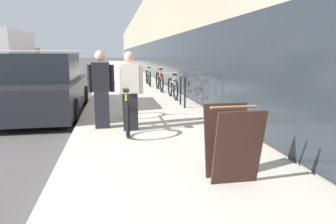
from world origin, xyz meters
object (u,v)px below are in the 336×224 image
at_px(tandem_bicycle, 125,109).
at_px(parked_sedan_curbside, 46,87).
at_px(cruiser_bike_middle, 159,81).
at_px(cruiser_bike_farthest, 148,77).
at_px(bike_rack_hoop, 183,88).
at_px(person_rider, 130,91).
at_px(moving_truck, 7,56).
at_px(person_bystander, 101,90).
at_px(cruiser_bike_nearest, 173,87).
at_px(sandwich_board_sign, 232,143).

xyz_separation_m(tandem_bicycle, parked_sedan_curbside, (-2.01, 2.42, 0.22)).
bearing_deg(cruiser_bike_middle, cruiser_bike_farthest, 95.30).
height_order(bike_rack_hoop, cruiser_bike_middle, cruiser_bike_middle).
distance_m(person_rider, moving_truck, 15.85).
bearing_deg(cruiser_bike_middle, person_bystander, -109.46).
bearing_deg(cruiser_bike_middle, tandem_bicycle, -105.38).
xyz_separation_m(person_rider, cruiser_bike_nearest, (1.64, 4.01, -0.41)).
bearing_deg(bike_rack_hoop, person_rider, -123.61).
bearing_deg(moving_truck, sandwich_board_sign, -65.54).
xyz_separation_m(bike_rack_hoop, cruiser_bike_middle, (-0.09, 3.71, -0.13)).
height_order(person_bystander, moving_truck, moving_truck).
bearing_deg(parked_sedan_curbside, sandwich_board_sign, -59.47).
bearing_deg(tandem_bicycle, parked_sedan_curbside, 129.71).
distance_m(bike_rack_hoop, cruiser_bike_middle, 3.71).
height_order(person_bystander, cruiser_bike_nearest, person_bystander).
xyz_separation_m(sandwich_board_sign, moving_truck, (-7.71, 16.96, 0.89)).
distance_m(bike_rack_hoop, parked_sedan_curbside, 3.72).
xyz_separation_m(bike_rack_hoop, sandwich_board_sign, (-0.57, -5.02, -0.06)).
relative_size(bike_rack_hoop, cruiser_bike_nearest, 0.52).
height_order(person_rider, bike_rack_hoop, person_rider).
relative_size(bike_rack_hoop, cruiser_bike_farthest, 0.46).
relative_size(cruiser_bike_farthest, parked_sedan_curbside, 0.40).
distance_m(tandem_bicycle, moving_truck, 15.56).
relative_size(tandem_bicycle, cruiser_bike_nearest, 1.49).
bearing_deg(sandwich_board_sign, tandem_bicycle, 111.24).
distance_m(tandem_bicycle, bike_rack_hoop, 2.72).
relative_size(cruiser_bike_middle, parked_sedan_curbside, 0.39).
xyz_separation_m(cruiser_bike_nearest, cruiser_bike_farthest, (-0.33, 4.30, 0.01)).
distance_m(person_rider, sandwich_board_sign, 2.81).
relative_size(person_rider, cruiser_bike_nearest, 0.94).
xyz_separation_m(person_rider, cruiser_bike_farthest, (1.31, 8.31, -0.39)).
distance_m(tandem_bicycle, parked_sedan_curbside, 3.16).
distance_m(person_rider, cruiser_bike_farthest, 8.43).
relative_size(person_bystander, parked_sedan_curbside, 0.34).
bearing_deg(bike_rack_hoop, parked_sedan_curbside, 175.29).
distance_m(person_bystander, moving_truck, 15.37).
xyz_separation_m(cruiser_bike_farthest, parked_sedan_curbside, (-3.41, -5.59, 0.22)).
xyz_separation_m(person_rider, bike_rack_hoop, (1.61, 2.42, -0.25)).
bearing_deg(moving_truck, person_bystander, -66.51).
height_order(tandem_bicycle, person_rider, person_rider).
bearing_deg(person_bystander, cruiser_bike_middle, 70.54).
distance_m(cruiser_bike_middle, sandwich_board_sign, 8.74).
bearing_deg(tandem_bicycle, moving_truck, 115.10).
distance_m(tandem_bicycle, cruiser_bike_middle, 6.04).
height_order(cruiser_bike_nearest, cruiser_bike_middle, cruiser_bike_middle).
xyz_separation_m(cruiser_bike_middle, parked_sedan_curbside, (-3.61, -3.40, 0.20)).
distance_m(bike_rack_hoop, moving_truck, 14.56).
height_order(cruiser_bike_middle, cruiser_bike_farthest, cruiser_bike_middle).
height_order(cruiser_bike_nearest, moving_truck, moving_truck).
distance_m(person_rider, parked_sedan_curbside, 3.44).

